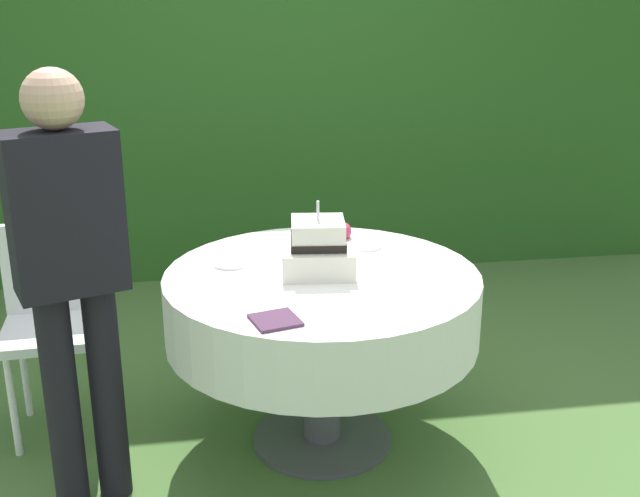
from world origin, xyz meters
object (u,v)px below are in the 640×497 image
Objects in this scene: napkin_stack at (275,320)px; standing_person at (71,268)px; cake_table at (322,307)px; garden_chair at (52,308)px; wedding_cake at (319,248)px; serving_plate_near at (365,246)px; serving_plate_far at (230,264)px.

standing_person is at bearing 165.35° from napkin_stack.
garden_chair is at bearing 163.05° from cake_table.
wedding_cake reaches higher than serving_plate_near.
serving_plate_near is 0.87m from napkin_stack.
serving_plate_far is 0.71m from standing_person.
garden_chair reaches higher than serving_plate_far.
standing_person is at bearing -71.80° from garden_chair.
serving_plate_near is 0.95× the size of napkin_stack.
garden_chair is (-1.10, 0.31, -0.31)m from wedding_cake.
cake_table is at bearing 62.00° from napkin_stack.
serving_plate_far reaches higher than cake_table.
garden_chair reaches higher than serving_plate_near.
cake_table is 4.00× the size of wedding_cake.
cake_table is 8.26× the size of napkin_stack.
napkin_stack reaches higher than cake_table.
wedding_cake reaches higher than serving_plate_far.
cake_table is 0.41m from serving_plate_near.
wedding_cake is 0.37m from serving_plate_near.
serving_plate_near is at bearing 47.09° from wedding_cake.
wedding_cake reaches higher than garden_chair.
cake_table is at bearing 15.85° from standing_person.
serving_plate_far is (-0.35, 0.16, 0.15)m from cake_table.
napkin_stack is 0.17× the size of garden_chair.
wedding_cake is 1.18m from garden_chair.
standing_person is (-0.56, -0.41, 0.16)m from serving_plate_far.
serving_plate_far is at bearing 160.00° from wedding_cake.
serving_plate_far is (-0.59, -0.14, 0.00)m from serving_plate_near.
serving_plate_near reaches higher than cake_table.
napkin_stack is at bearing -41.47° from garden_chair.
serving_plate_far is 0.60m from napkin_stack.
napkin_stack is at bearing -78.37° from serving_plate_far.
wedding_cake is 0.52m from napkin_stack.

